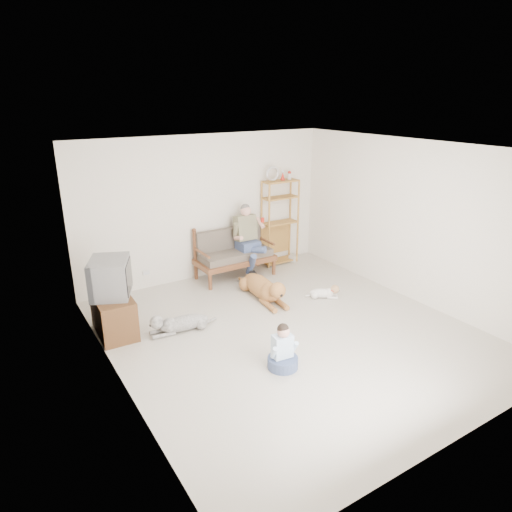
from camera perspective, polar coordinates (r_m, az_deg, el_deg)
floor at (r=6.95m, az=4.23°, el=-9.46°), size 5.50×5.50×0.00m
ceiling at (r=6.11m, az=4.87°, el=13.24°), size 5.50×5.50×0.00m
wall_back at (r=8.68m, az=-6.32°, el=6.03°), size 5.00×0.00×5.00m
wall_front at (r=4.67m, az=25.11°, el=-8.06°), size 5.00×0.00×5.00m
wall_left at (r=5.39m, az=-17.45°, el=-3.35°), size 0.00×5.50×5.50m
wall_right at (r=8.09m, az=19.00°, el=4.06°), size 0.00×5.50×5.50m
loveseat at (r=8.82m, az=-2.84°, el=0.48°), size 1.50×0.70×0.95m
man at (r=8.69m, az=-0.75°, el=1.33°), size 0.53×0.76×1.24m
etagere at (r=9.40m, az=3.00°, el=4.33°), size 0.78×0.34×2.05m
book_stack at (r=9.78m, az=4.74°, el=-0.21°), size 0.24×0.22×0.13m
tv_stand at (r=7.09m, az=-17.41°, el=-7.03°), size 0.53×0.92×0.60m
crt_tv at (r=6.91m, az=-17.73°, el=-2.55°), size 0.75×0.81×0.55m
wall_outlet at (r=8.54m, az=-13.57°, el=-2.04°), size 0.12×0.02×0.08m
golden_retriever at (r=7.92m, az=1.03°, el=-4.06°), size 0.48×1.58×0.48m
shaggy_dog at (r=6.99m, az=-9.70°, el=-8.29°), size 1.12×0.32×0.33m
terrier at (r=8.08m, az=8.70°, el=-4.50°), size 0.55×0.42×0.24m
child at (r=6.03m, az=3.36°, el=-11.88°), size 0.40×0.40×0.63m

